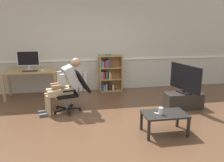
{
  "coord_description": "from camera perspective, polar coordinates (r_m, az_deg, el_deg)",
  "views": [
    {
      "loc": [
        -0.72,
        -4.12,
        1.98
      ],
      "look_at": [
        0.15,
        0.85,
        0.7
      ],
      "focal_mm": 36.8,
      "sensor_mm": 36.0,
      "label": 1
    }
  ],
  "objects": [
    {
      "name": "coffee_table",
      "position": [
        4.33,
        12.92,
        -8.45
      ],
      "size": [
        0.79,
        0.49,
        0.39
      ],
      "color": "black",
      "rests_on": "ground_plane"
    },
    {
      "name": "office_chair",
      "position": [
        5.31,
        -9.61,
        -1.95
      ],
      "size": [
        0.86,
        0.66,
        0.95
      ],
      "rotation": [
        0.0,
        0.0,
        -1.33
      ],
      "color": "black",
      "rests_on": "ground_plane"
    },
    {
      "name": "back_wall",
      "position": [
        6.84,
        -3.88,
        8.91
      ],
      "size": [
        12.0,
        0.13,
        2.7
      ],
      "color": "beige",
      "rests_on": "ground_plane"
    },
    {
      "name": "spare_remote",
      "position": [
        4.24,
        11.45,
        -7.97
      ],
      "size": [
        0.15,
        0.11,
        0.02
      ],
      "primitive_type": "cube",
      "rotation": [
        0.0,
        0.0,
        4.16
      ],
      "color": "white",
      "rests_on": "coffee_table"
    },
    {
      "name": "computer_mouse",
      "position": [
        6.32,
        -16.88,
        2.6
      ],
      "size": [
        0.06,
        0.1,
        0.03
      ],
      "primitive_type": "cube",
      "color": "white",
      "rests_on": "computer_desk"
    },
    {
      "name": "keyboard",
      "position": [
        6.34,
        -19.66,
        2.37
      ],
      "size": [
        0.39,
        0.12,
        0.02
      ],
      "primitive_type": "cube",
      "color": "black",
      "rests_on": "computer_desk"
    },
    {
      "name": "tv_screen",
      "position": [
        5.57,
        17.69,
        0.62
      ],
      "size": [
        0.28,
        0.95,
        0.67
      ],
      "rotation": [
        0.0,
        0.0,
        1.83
      ],
      "color": "black",
      "rests_on": "tv_stand"
    },
    {
      "name": "bookshelf",
      "position": [
        6.8,
        -0.78,
        1.88
      ],
      "size": [
        0.67,
        0.29,
        1.09
      ],
      "color": "#AD7F4C",
      "rests_on": "ground_plane"
    },
    {
      "name": "tv_stand",
      "position": [
        5.72,
        17.27,
        -4.66
      ],
      "size": [
        0.87,
        0.38,
        0.38
      ],
      "color": "#2D2823",
      "rests_on": "ground_plane"
    },
    {
      "name": "drinking_glass",
      "position": [
        4.21,
        12.01,
        -7.33
      ],
      "size": [
        0.08,
        0.08,
        0.13
      ],
      "primitive_type": "cylinder",
      "color": "silver",
      "rests_on": "coffee_table"
    },
    {
      "name": "imac_monitor",
      "position": [
        6.52,
        -20.09,
        5.18
      ],
      "size": [
        0.57,
        0.14,
        0.51
      ],
      "color": "silver",
      "rests_on": "computer_desk"
    },
    {
      "name": "radiator",
      "position": [
        6.87,
        -10.04,
        -0.22
      ],
      "size": [
        0.92,
        0.08,
        0.58
      ],
      "color": "white",
      "rests_on": "ground_plane"
    },
    {
      "name": "computer_desk",
      "position": [
        6.5,
        -19.54,
        1.67
      ],
      "size": [
        1.37,
        0.66,
        0.76
      ],
      "color": "tan",
      "rests_on": "ground_plane"
    },
    {
      "name": "person_seated",
      "position": [
        5.24,
        -11.79,
        -0.75
      ],
      "size": [
        0.99,
        0.53,
        1.23
      ],
      "rotation": [
        0.0,
        0.0,
        -1.33
      ],
      "color": "tan",
      "rests_on": "ground_plane"
    },
    {
      "name": "ground_plane",
      "position": [
        4.63,
        -0.02,
        -11.11
      ],
      "size": [
        18.0,
        18.0,
        0.0
      ],
      "primitive_type": "plane",
      "color": "brown"
    }
  ]
}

